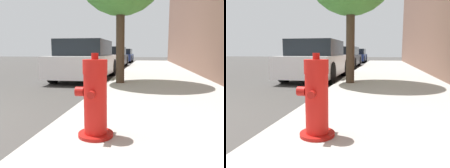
# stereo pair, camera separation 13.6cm
# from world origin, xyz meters

# --- Properties ---
(sidewalk_slab) EXTENTS (3.08, 40.00, 0.14)m
(sidewalk_slab) POSITION_xyz_m (3.58, 0.00, 0.07)
(sidewalk_slab) COLOR #A8A59E
(sidewalk_slab) RESTS_ON ground_plane
(fire_hydrant) EXTENTS (0.39, 0.38, 0.86)m
(fire_hydrant) POSITION_xyz_m (2.68, 0.04, 0.53)
(fire_hydrant) COLOR #A91511
(fire_hydrant) RESTS_ON sidewalk_slab
(parked_car_near) EXTENTS (1.77, 4.04, 1.43)m
(parked_car_near) POSITION_xyz_m (0.96, 5.77, 0.70)
(parked_car_near) COLOR silver
(parked_car_near) RESTS_ON ground_plane
(parked_car_mid) EXTENTS (1.70, 4.58, 1.33)m
(parked_car_mid) POSITION_xyz_m (0.90, 12.31, 0.65)
(parked_car_mid) COLOR black
(parked_car_mid) RESTS_ON ground_plane
(parked_car_far) EXTENTS (1.74, 4.14, 1.28)m
(parked_car_far) POSITION_xyz_m (0.88, 18.86, 0.63)
(parked_car_far) COLOR navy
(parked_car_far) RESTS_ON ground_plane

